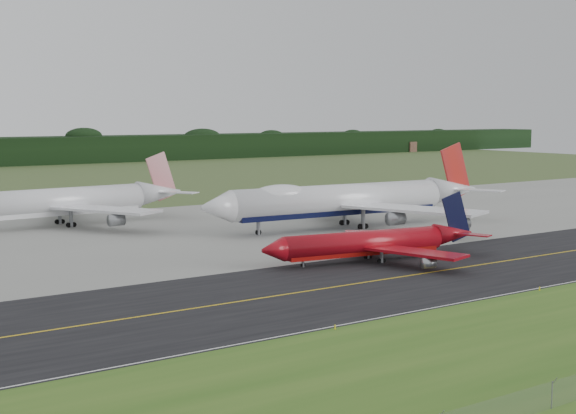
{
  "coord_description": "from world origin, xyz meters",
  "views": [
    {
      "loc": [
        -80.21,
        -85.91,
        22.68
      ],
      "look_at": [
        -7.18,
        22.0,
        7.38
      ],
      "focal_mm": 50.0,
      "sensor_mm": 36.0,
      "label": 1
    }
  ],
  "objects": [
    {
      "name": "edge_marker_left",
      "position": [
        -29.95,
        -20.5,
        0.25
      ],
      "size": [
        0.16,
        0.16,
        0.5
      ],
      "primitive_type": "cylinder",
      "color": "yellow",
      "rests_on": "ground"
    },
    {
      "name": "taxiway_edge_line",
      "position": [
        0.0,
        -19.5,
        0.03
      ],
      "size": [
        400.0,
        0.25,
        0.0
      ],
      "primitive_type": "cube",
      "color": "silver",
      "rests_on": "taxiway"
    },
    {
      "name": "edge_marker_center",
      "position": [
        3.09,
        -20.5,
        0.25
      ],
      "size": [
        0.16,
        0.16,
        0.5
      ],
      "primitive_type": "cylinder",
      "color": "yellow",
      "rests_on": "ground"
    },
    {
      "name": "apron",
      "position": [
        0.0,
        51.0,
        0.01
      ],
      "size": [
        400.0,
        78.0,
        0.01
      ],
      "primitive_type": "cube",
      "color": "gray",
      "rests_on": "ground"
    },
    {
      "name": "ground",
      "position": [
        0.0,
        0.0,
        0.0
      ],
      "size": [
        600.0,
        600.0,
        0.0
      ],
      "primitive_type": "plane",
      "color": "#3B5527",
      "rests_on": "ground"
    },
    {
      "name": "jet_red_737",
      "position": [
        -0.85,
        7.58,
        2.8
      ],
      "size": [
        37.51,
        30.29,
        10.13
      ],
      "color": "maroon",
      "rests_on": "ground"
    },
    {
      "name": "jet_ba_747",
      "position": [
        18.26,
        38.33,
        5.59
      ],
      "size": [
        65.35,
        53.99,
        16.42
      ],
      "color": "silver",
      "rests_on": "ground"
    },
    {
      "name": "taxiway",
      "position": [
        0.0,
        -4.0,
        0.01
      ],
      "size": [
        400.0,
        32.0,
        0.02
      ],
      "primitive_type": "cube",
      "color": "black",
      "rests_on": "ground"
    },
    {
      "name": "jet_star_tail",
      "position": [
        -27.68,
        72.57,
        4.77
      ],
      "size": [
        54.28,
        45.39,
        14.32
      ],
      "color": "silver",
      "rests_on": "ground"
    },
    {
      "name": "taxiway_centreline",
      "position": [
        0.0,
        -4.0,
        0.03
      ],
      "size": [
        400.0,
        0.4,
        0.0
      ],
      "primitive_type": "cube",
      "color": "gold",
      "rests_on": "taxiway"
    }
  ]
}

